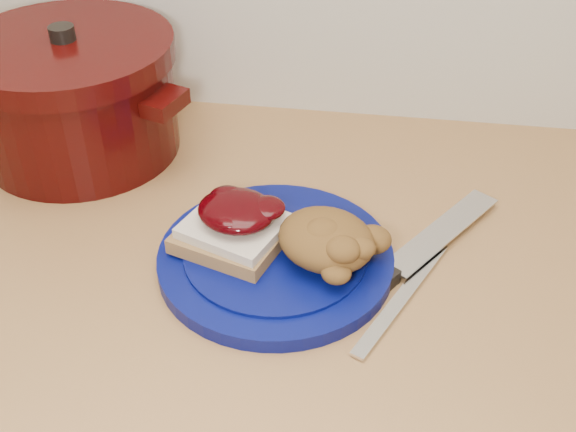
# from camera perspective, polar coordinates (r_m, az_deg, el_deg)

# --- Properties ---
(plate) EXTENTS (0.32, 0.32, 0.02)m
(plate) POSITION_cam_1_polar(r_m,az_deg,el_deg) (0.75, -0.98, -3.40)
(plate) COLOR #050C53
(plate) RESTS_ON wood_countertop
(sandwich) EXTENTS (0.13, 0.12, 0.05)m
(sandwich) POSITION_cam_1_polar(r_m,az_deg,el_deg) (0.74, -4.29, -0.66)
(sandwich) COLOR olive
(sandwich) RESTS_ON plate
(stuffing_mound) EXTENTS (0.13, 0.12, 0.05)m
(stuffing_mound) POSITION_cam_1_polar(r_m,az_deg,el_deg) (0.71, 3.03, -1.87)
(stuffing_mound) COLOR brown
(stuffing_mound) RESTS_ON plate
(chef_knife) EXTENTS (0.18, 0.25, 0.02)m
(chef_knife) POSITION_cam_1_polar(r_m,az_deg,el_deg) (0.73, 7.60, -5.00)
(chef_knife) COLOR black
(chef_knife) RESTS_ON wood_countertop
(butter_knife) EXTENTS (0.09, 0.18, 0.00)m
(butter_knife) POSITION_cam_1_polar(r_m,az_deg,el_deg) (0.72, 9.05, -6.29)
(butter_knife) COLOR silver
(butter_knife) RESTS_ON wood_countertop
(dutch_oven) EXTENTS (0.32, 0.32, 0.16)m
(dutch_oven) POSITION_cam_1_polar(r_m,az_deg,el_deg) (0.93, -16.51, 9.12)
(dutch_oven) COLOR black
(dutch_oven) RESTS_ON wood_countertop
(pepper_grinder) EXTENTS (0.06, 0.06, 0.12)m
(pepper_grinder) POSITION_cam_1_polar(r_m,az_deg,el_deg) (0.99, -21.51, 8.73)
(pepper_grinder) COLOR black
(pepper_grinder) RESTS_ON wood_countertop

